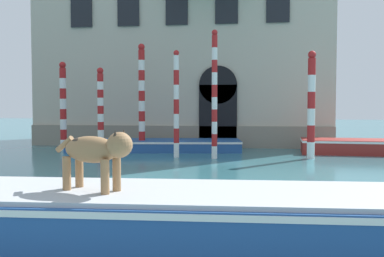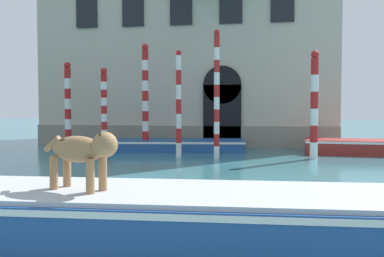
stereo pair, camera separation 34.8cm
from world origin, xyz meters
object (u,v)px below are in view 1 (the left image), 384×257
Objects in this scene: boat_foreground at (202,217)px; mooring_pole_5 at (311,104)px; boat_moored_far at (377,147)px; mooring_pole_1 at (215,94)px; boat_moored_near_palazzo at (155,145)px; mooring_pole_3 at (142,97)px; mooring_pole_0 at (176,104)px; mooring_pole_2 at (63,105)px; mooring_pole_4 at (101,110)px; dog_on_deck at (97,151)px.

boat_foreground is 1.89× the size of mooring_pole_5.
mooring_pole_5 is (-2.69, -1.82, 1.61)m from boat_moored_far.
mooring_pole_1 is (-6.04, -2.18, 1.97)m from boat_moored_far.
boat_foreground reaches higher than boat_moored_near_palazzo.
mooring_pole_1 is 1.04× the size of mooring_pole_3.
mooring_pole_0 is at bearing 99.00° from boat_foreground.
mooring_pole_3 is at bearing -4.43° from mooring_pole_2.
boat_moored_near_palazzo is 3.00m from mooring_pole_0.
mooring_pole_5 is (7.79, -0.48, 0.23)m from mooring_pole_4.
mooring_pole_3 is 1.15× the size of mooring_pole_5.
mooring_pole_3 is (-3.76, 11.70, 1.78)m from boat_foreground.
boat_foreground is 1.64× the size of mooring_pole_3.
dog_on_deck is 0.27× the size of mooring_pole_3.
mooring_pole_1 is 3.39m from mooring_pole_5.
boat_moored_near_palazzo is at bearing 102.70° from boat_foreground.
mooring_pole_2 is (-5.83, 12.19, 0.58)m from dog_on_deck.
boat_foreground is at bearing -72.17° from mooring_pole_3.
mooring_pole_0 is 0.85× the size of mooring_pole_1.
boat_moored_near_palazzo is (-3.32, 12.06, -0.15)m from boat_foreground.
mooring_pole_0 is (-7.42, -2.08, 1.64)m from boat_moored_far.
boat_moored_far is 9.33m from mooring_pole_3.
mooring_pole_5 is at bearing 72.64° from boat_foreground.
mooring_pole_5 is (2.67, 10.19, 1.50)m from boat_foreground.
dog_on_deck is 0.36× the size of mooring_pole_4.
mooring_pole_1 is 3.61m from mooring_pole_3.
mooring_pole_5 is at bearing -13.20° from mooring_pole_3.
mooring_pole_0 is 1.42m from mooring_pole_1.
mooring_pole_2 is at bearing 134.47° from dog_on_deck.
mooring_pole_5 is (9.87, -1.78, 0.04)m from mooring_pole_2.
dog_on_deck is at bearing -64.43° from mooring_pole_2.
boat_foreground is 12.42m from mooring_pole_3.
mooring_pole_4 is 7.81m from mooring_pole_5.
mooring_pole_0 reaches higher than mooring_pole_5.
mooring_pole_4 is at bearing -149.68° from boat_moored_near_palazzo.
mooring_pole_4 is at bearing 169.17° from mooring_pole_1.
mooring_pole_3 is at bearing 37.13° from mooring_pole_4.
mooring_pole_2 is (-3.88, -0.09, 1.62)m from boat_moored_near_palazzo.
boat_moored_near_palazzo is 2.17× the size of mooring_pole_4.
mooring_pole_4 reaches higher than boat_moored_near_palazzo.
mooring_pole_2 is at bearing 148.05° from mooring_pole_4.
boat_foreground is 10.65m from mooring_pole_5.
boat_moored_far is at bearing -7.58° from boat_moored_near_palazzo.
mooring_pole_3 is (-2.40, 11.92, 0.90)m from dog_on_deck.
dog_on_deck is at bearing -70.98° from mooring_pole_4.
boat_moored_near_palazzo is 1.88× the size of mooring_pole_0.
boat_moored_far is (6.73, 12.23, -0.99)m from dog_on_deck.
mooring_pole_4 is at bearing -169.19° from boat_moored_far.
mooring_pole_1 reaches higher than mooring_pole_5.
boat_moored_far is 6.72m from mooring_pole_1.
mooring_pole_1 is at bearing -31.32° from mooring_pole_3.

